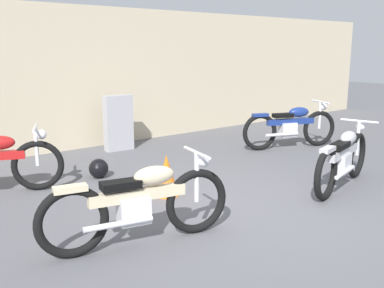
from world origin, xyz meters
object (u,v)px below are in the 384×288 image
object	(u,v)px
traffic_cone	(167,175)
motorcycle_silver	(343,158)
motorcycle_cream	(140,203)
helmet	(99,168)
stone_marker	(118,123)
motorcycle_blue	(291,126)

from	to	relation	value
traffic_cone	motorcycle_silver	size ratio (longest dim) A/B	0.29
motorcycle_cream	helmet	bearing A→B (deg)	84.95
helmet	motorcycle_cream	world-z (taller)	motorcycle_cream
traffic_cone	motorcycle_cream	size ratio (longest dim) A/B	0.28
traffic_cone	motorcycle_cream	xyz separation A→B (m)	(-1.06, -1.04, 0.15)
stone_marker	motorcycle_blue	bearing A→B (deg)	-35.64
motorcycle_silver	helmet	bearing A→B (deg)	119.36
helmet	traffic_cone	xyz separation A→B (m)	(0.33, -1.30, 0.13)
helmet	motorcycle_blue	distance (m)	3.91
stone_marker	motorcycle_cream	bearing A→B (deg)	-116.63
helmet	traffic_cone	distance (m)	1.35
helmet	traffic_cone	size ratio (longest dim) A/B	0.53
motorcycle_silver	motorcycle_blue	bearing A→B (deg)	40.82
traffic_cone	stone_marker	bearing A→B (deg)	72.96
helmet	motorcycle_blue	size ratio (longest dim) A/B	0.15
motorcycle_blue	motorcycle_cream	size ratio (longest dim) A/B	0.98
motorcycle_blue	motorcycle_silver	size ratio (longest dim) A/B	1.00
helmet	motorcycle_silver	xyz separation A→B (m)	(2.44, -2.55, 0.28)
helmet	motorcycle_silver	size ratio (longest dim) A/B	0.15
stone_marker	motorcycle_silver	bearing A→B (deg)	-72.31
stone_marker	motorcycle_cream	distance (m)	4.25
stone_marker	motorcycle_silver	distance (m)	4.20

